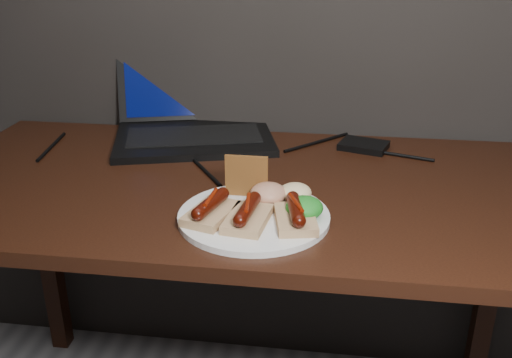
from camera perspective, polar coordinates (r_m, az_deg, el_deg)
The scene contains 12 objects.
desk at distance 1.27m, azimuth -1.61°, elevation -3.94°, with size 1.40×0.70×0.75m.
laptop at distance 1.53m, azimuth -6.33°, elevation 6.24°, with size 0.48×0.46×0.25m.
hard_drive at distance 1.45m, azimuth 10.72°, elevation 3.31°, with size 0.11×0.09×0.02m, color black.
desk_cables at distance 1.39m, azimuth -2.16°, elevation 2.67°, with size 0.96×0.39×0.01m.
plate at distance 1.07m, azimuth -0.22°, elevation -3.77°, with size 0.29×0.29×0.01m, color white.
bread_sausage_left at distance 1.05m, azimuth -4.53°, elevation -3.03°, with size 0.10×0.13×0.04m.
bread_sausage_center at distance 1.03m, azimuth -0.85°, elevation -3.58°, with size 0.08×0.12×0.04m.
bread_sausage_right at distance 1.03m, azimuth 3.98°, elevation -3.57°, with size 0.09×0.13×0.04m.
crispbread at distance 1.13m, azimuth -0.96°, elevation 0.30°, with size 0.09×0.01×0.09m, color #945E28.
salad_greens at distance 1.05m, azimuth 4.86°, elevation -2.85°, with size 0.07×0.07×0.04m, color #125D15.
salsa_mound at distance 1.10m, azimuth 1.24°, elevation -1.45°, with size 0.07×0.07×0.04m, color maroon.
coleslaw_mound at distance 1.12m, azimuth 3.95°, elevation -1.36°, with size 0.06×0.06×0.04m, color white.
Camera 1 is at (0.19, 0.26, 1.24)m, focal length 40.00 mm.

